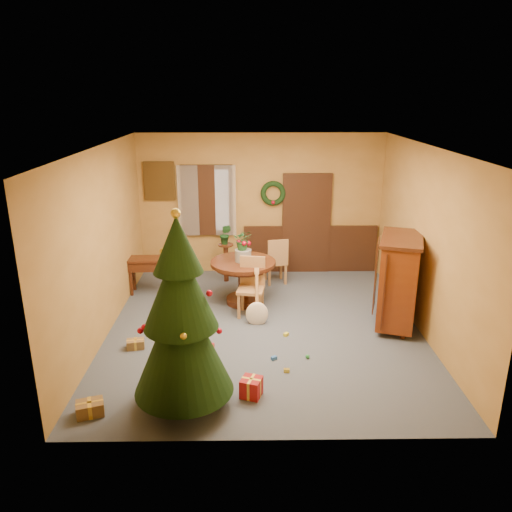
{
  "coord_description": "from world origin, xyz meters",
  "views": [
    {
      "loc": [
        -0.24,
        -7.35,
        3.67
      ],
      "look_at": [
        -0.13,
        0.4,
        1.11
      ],
      "focal_mm": 35.0,
      "sensor_mm": 36.0,
      "label": 1
    }
  ],
  "objects_px": {
    "dining_table": "(243,274)",
    "sideboard": "(398,279)",
    "chair_near": "(252,284)",
    "christmas_tree": "(181,318)",
    "writing_desk": "(149,267)"
  },
  "relations": [
    {
      "from": "christmas_tree",
      "to": "sideboard",
      "type": "height_order",
      "value": "christmas_tree"
    },
    {
      "from": "dining_table",
      "to": "writing_desk",
      "type": "distance_m",
      "value": 1.85
    },
    {
      "from": "christmas_tree",
      "to": "chair_near",
      "type": "bearing_deg",
      "value": 72.69
    },
    {
      "from": "chair_near",
      "to": "writing_desk",
      "type": "relative_size",
      "value": 1.27
    },
    {
      "from": "dining_table",
      "to": "christmas_tree",
      "type": "relative_size",
      "value": 0.47
    },
    {
      "from": "chair_near",
      "to": "dining_table",
      "type": "bearing_deg",
      "value": 107.88
    },
    {
      "from": "chair_near",
      "to": "writing_desk",
      "type": "height_order",
      "value": "chair_near"
    },
    {
      "from": "dining_table",
      "to": "sideboard",
      "type": "xyz_separation_m",
      "value": [
        2.5,
        -0.95,
        0.25
      ]
    },
    {
      "from": "christmas_tree",
      "to": "writing_desk",
      "type": "distance_m",
      "value": 3.85
    },
    {
      "from": "sideboard",
      "to": "dining_table",
      "type": "bearing_deg",
      "value": 159.11
    },
    {
      "from": "chair_near",
      "to": "writing_desk",
      "type": "distance_m",
      "value": 2.16
    },
    {
      "from": "chair_near",
      "to": "sideboard",
      "type": "distance_m",
      "value": 2.42
    },
    {
      "from": "dining_table",
      "to": "chair_near",
      "type": "bearing_deg",
      "value": -72.12
    },
    {
      "from": "chair_near",
      "to": "christmas_tree",
      "type": "relative_size",
      "value": 0.41
    },
    {
      "from": "dining_table",
      "to": "sideboard",
      "type": "bearing_deg",
      "value": -20.89
    }
  ]
}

